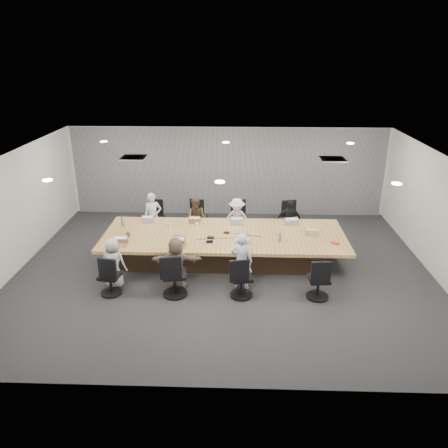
{
  "coord_description": "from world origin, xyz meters",
  "views": [
    {
      "loc": [
        0.34,
        -9.47,
        5.04
      ],
      "look_at": [
        0.0,
        0.4,
        1.05
      ],
      "focal_mm": 35.0,
      "sensor_mm": 36.0,
      "label": 1
    }
  ],
  "objects_px": {
    "person_0": "(153,216)",
    "bottle_clear": "(170,228)",
    "laptop_5": "(179,247)",
    "laptop_6": "(241,248)",
    "stapler": "(209,242)",
    "laptop_3": "(291,223)",
    "person_1": "(197,219)",
    "laptop_4": "(119,246)",
    "chair_0": "(156,221)",
    "mug_brown": "(128,234)",
    "person_6": "(242,261)",
    "laptop_1": "(195,221)",
    "person_4": "(113,263)",
    "laptop_2": "(237,222)",
    "bottle_green_right": "(280,238)",
    "chair_1": "(198,221)",
    "chair_3": "(287,223)",
    "chair_2": "(237,222)",
    "person_3": "(289,221)",
    "chair_4": "(110,279)",
    "bottle_green_left": "(123,221)",
    "canvas_bag": "(311,232)",
    "person_5": "(176,263)",
    "chair_7": "(318,282)",
    "snack_packet": "(335,243)",
    "person_2": "(237,219)",
    "chair_5": "(175,278)",
    "chair_6": "(241,281)",
    "laptop_0": "(149,221)"
  },
  "relations": [
    {
      "from": "chair_0",
      "to": "person_2",
      "type": "height_order",
      "value": "person_2"
    },
    {
      "from": "snack_packet",
      "to": "laptop_6",
      "type": "bearing_deg",
      "value": -171.88
    },
    {
      "from": "chair_4",
      "to": "laptop_1",
      "type": "xyz_separation_m",
      "value": [
        1.62,
        2.5,
        0.38
      ]
    },
    {
      "from": "chair_7",
      "to": "person_2",
      "type": "height_order",
      "value": "person_2"
    },
    {
      "from": "laptop_5",
      "to": "laptop_6",
      "type": "xyz_separation_m",
      "value": [
        1.45,
        0.0,
        0.0
      ]
    },
    {
      "from": "chair_3",
      "to": "laptop_3",
      "type": "bearing_deg",
      "value": 78.37
    },
    {
      "from": "chair_6",
      "to": "chair_1",
      "type": "bearing_deg",
      "value": 98.14
    },
    {
      "from": "person_5",
      "to": "person_1",
      "type": "bearing_deg",
      "value": -97.63
    },
    {
      "from": "person_1",
      "to": "laptop_4",
      "type": "height_order",
      "value": "person_1"
    },
    {
      "from": "laptop_1",
      "to": "laptop_5",
      "type": "distance_m",
      "value": 1.61
    },
    {
      "from": "laptop_2",
      "to": "bottle_green_right",
      "type": "distance_m",
      "value": 1.6
    },
    {
      "from": "chair_7",
      "to": "mug_brown",
      "type": "distance_m",
      "value": 4.7
    },
    {
      "from": "person_0",
      "to": "laptop_1",
      "type": "xyz_separation_m",
      "value": [
        1.23,
        -0.55,
        0.08
      ]
    },
    {
      "from": "bottle_clear",
      "to": "stapler",
      "type": "bearing_deg",
      "value": -30.85
    },
    {
      "from": "chair_0",
      "to": "laptop_5",
      "type": "bearing_deg",
      "value": 114.84
    },
    {
      "from": "laptop_3",
      "to": "person_0",
      "type": "bearing_deg",
      "value": -16.75
    },
    {
      "from": "chair_4",
      "to": "laptop_1",
      "type": "bearing_deg",
      "value": 67.16
    },
    {
      "from": "chair_6",
      "to": "person_1",
      "type": "bearing_deg",
      "value": 100.22
    },
    {
      "from": "laptop_5",
      "to": "stapler",
      "type": "distance_m",
      "value": 0.74
    },
    {
      "from": "canvas_bag",
      "to": "laptop_3",
      "type": "bearing_deg",
      "value": 117.65
    },
    {
      "from": "person_5",
      "to": "person_4",
      "type": "bearing_deg",
      "value": -3.2
    },
    {
      "from": "stapler",
      "to": "canvas_bag",
      "type": "xyz_separation_m",
      "value": [
        2.49,
        0.56,
        0.04
      ]
    },
    {
      "from": "laptop_0",
      "to": "person_3",
      "type": "relative_size",
      "value": 0.24
    },
    {
      "from": "chair_0",
      "to": "chair_7",
      "type": "distance_m",
      "value": 5.35
    },
    {
      "from": "bottle_green_left",
      "to": "person_5",
      "type": "bearing_deg",
      "value": -47.47
    },
    {
      "from": "laptop_2",
      "to": "person_4",
      "type": "bearing_deg",
      "value": 37.97
    },
    {
      "from": "chair_7",
      "to": "snack_packet",
      "type": "bearing_deg",
      "value": 61.1
    },
    {
      "from": "chair_1",
      "to": "chair_3",
      "type": "distance_m",
      "value": 2.56
    },
    {
      "from": "person_2",
      "to": "laptop_6",
      "type": "height_order",
      "value": "person_2"
    },
    {
      "from": "chair_2",
      "to": "laptop_6",
      "type": "xyz_separation_m",
      "value": [
        0.12,
        -2.5,
        0.35
      ]
    },
    {
      "from": "chair_2",
      "to": "person_3",
      "type": "relative_size",
      "value": 0.67
    },
    {
      "from": "mug_brown",
      "to": "person_6",
      "type": "bearing_deg",
      "value": -21.97
    },
    {
      "from": "chair_5",
      "to": "person_6",
      "type": "relative_size",
      "value": 0.63
    },
    {
      "from": "laptop_2",
      "to": "person_5",
      "type": "bearing_deg",
      "value": 58.19
    },
    {
      "from": "person_0",
      "to": "bottle_clear",
      "type": "bearing_deg",
      "value": -76.15
    },
    {
      "from": "chair_1",
      "to": "person_6",
      "type": "relative_size",
      "value": 0.59
    },
    {
      "from": "chair_2",
      "to": "snack_packet",
      "type": "bearing_deg",
      "value": 127.78
    },
    {
      "from": "person_0",
      "to": "bottle_green_right",
      "type": "distance_m",
      "value": 3.82
    },
    {
      "from": "snack_packet",
      "to": "chair_0",
      "type": "bearing_deg",
      "value": 155.03
    },
    {
      "from": "chair_5",
      "to": "bottle_clear",
      "type": "bearing_deg",
      "value": 92.13
    },
    {
      "from": "chair_4",
      "to": "bottle_green_left",
      "type": "height_order",
      "value": "bottle_green_left"
    },
    {
      "from": "laptop_1",
      "to": "person_4",
      "type": "bearing_deg",
      "value": 56.49
    },
    {
      "from": "person_4",
      "to": "snack_packet",
      "type": "distance_m",
      "value": 5.16
    },
    {
      "from": "person_1",
      "to": "laptop_1",
      "type": "distance_m",
      "value": 0.57
    },
    {
      "from": "chair_0",
      "to": "chair_5",
      "type": "bearing_deg",
      "value": 109.34
    },
    {
      "from": "chair_3",
      "to": "person_1",
      "type": "bearing_deg",
      "value": -3.85
    },
    {
      "from": "laptop_0",
      "to": "person_3",
      "type": "bearing_deg",
      "value": -173.94
    },
    {
      "from": "chair_1",
      "to": "canvas_bag",
      "type": "bearing_deg",
      "value": 163.26
    },
    {
      "from": "laptop_4",
      "to": "laptop_6",
      "type": "bearing_deg",
      "value": -3.34
    },
    {
      "from": "stapler",
      "to": "laptop_3",
      "type": "bearing_deg",
      "value": 23.5
    }
  ]
}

